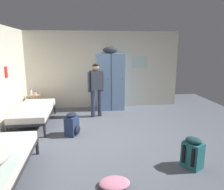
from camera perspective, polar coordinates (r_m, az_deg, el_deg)
The scene contains 11 objects.
ground_plane at distance 5.11m, azimuth 0.38°, elevation -11.11°, with size 8.48×8.48×0.00m, color #565B66.
room_backdrop at distance 6.06m, azimuth -13.64°, elevation 4.97°, with size 5.23×5.36×2.57m.
locker_bank at distance 7.14m, azimuth -0.47°, elevation 3.86°, with size 0.90×0.55×2.07m.
shelf_unit at distance 7.29m, azimuth -19.94°, elevation -1.72°, with size 0.38×0.30×0.57m.
bed_left_rear at distance 6.15m, azimuth -19.97°, elevation -3.98°, with size 0.90×1.90×0.49m.
person_traveler at distance 6.34m, azimuth -4.27°, elevation 2.60°, with size 0.48×0.30×1.59m.
water_bottle at distance 7.26m, azimuth -20.71°, elevation 0.70°, with size 0.07×0.07×0.20m.
lotion_bottle at distance 7.18m, azimuth -19.63°, elevation 0.42°, with size 0.06×0.06×0.14m.
backpack_teal at distance 4.10m, azimuth 20.68°, elevation -14.22°, with size 0.41×0.40×0.55m.
backpack_navy at distance 5.22m, azimuth -10.53°, elevation -7.73°, with size 0.40×0.39×0.55m.
clothes_pile_pink at distance 3.50m, azimuth 0.66°, elevation -22.33°, with size 0.47×0.37×0.10m.
Camera 1 is at (-0.62, -4.64, 2.06)m, focal length 34.46 mm.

